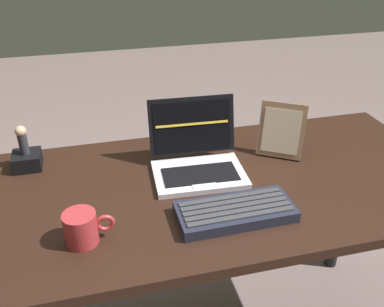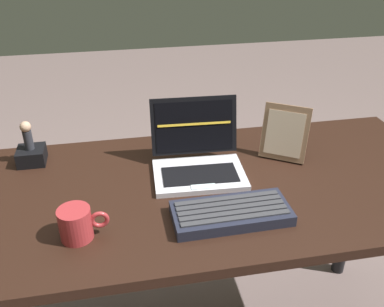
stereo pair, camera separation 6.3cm
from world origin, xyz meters
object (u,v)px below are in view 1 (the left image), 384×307
Objects in this scene: laptop_front at (197,159)px; figurine_stand at (27,160)px; external_keyboard at (235,211)px; coffee_mug at (82,228)px; figurine at (22,139)px; photo_frame at (281,131)px.

laptop_front is 0.52m from figurine_stand.
laptop_front reaches higher than external_keyboard.
external_keyboard is 2.53× the size of coffee_mug.
figurine is at bearing 111.91° from coffee_mug.
external_keyboard is at bearing -35.57° from figurine.
coffee_mug is (0.16, -0.39, -0.06)m from figurine.
photo_frame is 2.08× the size of figurine_stand.
laptop_front reaches higher than figurine.
photo_frame reaches higher than coffee_mug.
figurine is (-0.50, 0.15, 0.06)m from laptop_front.
figurine is (-0.79, 0.12, 0.01)m from photo_frame.
figurine_stand is at bearing 111.91° from coffee_mug.
laptop_front reaches higher than photo_frame.
laptop_front is at bearing 34.97° from coffee_mug.
photo_frame is at bearing -8.45° from figurine_stand.
coffee_mug reaches higher than figurine_stand.
photo_frame is 0.69m from coffee_mug.
figurine_stand is at bearing 90.00° from figurine.
figurine_stand is at bearing 144.43° from external_keyboard.
laptop_front is 0.53m from figurine.
external_keyboard is at bearing -35.57° from figurine_stand.
coffee_mug is at bearing -68.09° from figurine.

